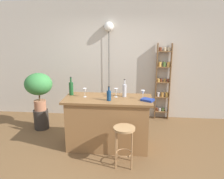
# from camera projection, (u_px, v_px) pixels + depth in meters

# --- Properties ---
(ground) EXTENTS (12.00, 12.00, 0.00)m
(ground) POSITION_uv_depth(u_px,v_px,m) (106.00, 154.00, 4.10)
(ground) COLOR brown
(back_wall) EXTENTS (6.40, 0.10, 2.80)m
(back_wall) POSITION_uv_depth(u_px,v_px,m) (115.00, 61.00, 5.61)
(back_wall) COLOR #BCB2A3
(back_wall) RESTS_ON ground
(kitchen_counter) EXTENTS (1.58, 0.71, 0.95)m
(kitchen_counter) POSITION_uv_depth(u_px,v_px,m) (108.00, 122.00, 4.27)
(kitchen_counter) COLOR olive
(kitchen_counter) RESTS_ON ground
(bar_stool) EXTENTS (0.35, 0.35, 0.66)m
(bar_stool) POSITION_uv_depth(u_px,v_px,m) (124.00, 137.00, 3.66)
(bar_stool) COLOR #997047
(bar_stool) RESTS_ON ground
(spice_shelf) EXTENTS (0.34, 0.13, 1.84)m
(spice_shelf) POSITION_uv_depth(u_px,v_px,m) (163.00, 81.00, 5.50)
(spice_shelf) COLOR brown
(spice_shelf) RESTS_ON ground
(plant_stool) EXTENTS (0.32, 0.32, 0.43)m
(plant_stool) POSITION_uv_depth(u_px,v_px,m) (41.00, 119.00, 5.10)
(plant_stool) COLOR #2D2823
(plant_stool) RESTS_ON ground
(potted_plant) EXTENTS (0.59, 0.53, 0.82)m
(potted_plant) POSITION_uv_depth(u_px,v_px,m) (39.00, 86.00, 4.91)
(potted_plant) COLOR #A86B4C
(potted_plant) RESTS_ON plant_stool
(bottle_sauce_amber) EXTENTS (0.07, 0.07, 0.33)m
(bottle_sauce_amber) POSITION_uv_depth(u_px,v_px,m) (124.00, 90.00, 4.19)
(bottle_sauce_amber) COLOR #B2B2B7
(bottle_sauce_amber) RESTS_ON kitchen_counter
(bottle_olive_oil) EXTENTS (0.08, 0.08, 0.25)m
(bottle_olive_oil) POSITION_uv_depth(u_px,v_px,m) (109.00, 95.00, 3.98)
(bottle_olive_oil) COLOR navy
(bottle_olive_oil) RESTS_ON kitchen_counter
(bottle_wine_red) EXTENTS (0.08, 0.08, 0.35)m
(bottle_wine_red) POSITION_uv_depth(u_px,v_px,m) (71.00, 88.00, 4.31)
(bottle_wine_red) COLOR #194C23
(bottle_wine_red) RESTS_ON kitchen_counter
(wine_glass_left) EXTENTS (0.07, 0.07, 0.16)m
(wine_glass_left) POSITION_uv_depth(u_px,v_px,m) (85.00, 91.00, 4.18)
(wine_glass_left) COLOR silver
(wine_glass_left) RESTS_ON kitchen_counter
(wine_glass_center) EXTENTS (0.07, 0.07, 0.16)m
(wine_glass_center) POSITION_uv_depth(u_px,v_px,m) (116.00, 91.00, 4.17)
(wine_glass_center) COLOR silver
(wine_glass_center) RESTS_ON kitchen_counter
(wine_glass_right) EXTENTS (0.07, 0.07, 0.16)m
(wine_glass_right) POSITION_uv_depth(u_px,v_px,m) (143.00, 93.00, 4.05)
(wine_glass_right) COLOR silver
(wine_glass_right) RESTS_ON kitchen_counter
(cookbook) EXTENTS (0.26, 0.23, 0.03)m
(cookbook) POSITION_uv_depth(u_px,v_px,m) (148.00, 100.00, 3.98)
(cookbook) COLOR navy
(cookbook) RESTS_ON kitchen_counter
(pendant_globe_light) EXTENTS (0.22, 0.22, 2.32)m
(pendant_globe_light) POSITION_uv_depth(u_px,v_px,m) (109.00, 28.00, 5.32)
(pendant_globe_light) COLOR black
(pendant_globe_light) RESTS_ON ground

